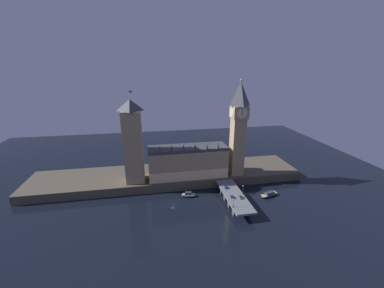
% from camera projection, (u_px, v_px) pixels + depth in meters
% --- Properties ---
extents(ground_plane, '(400.00, 400.00, 0.00)m').
position_uv_depth(ground_plane, '(173.00, 205.00, 163.44)').
color(ground_plane, black).
extents(embankment, '(220.00, 42.00, 6.95)m').
position_uv_depth(embankment, '(168.00, 176.00, 198.81)').
color(embankment, '#4C4438').
rests_on(embankment, ground_plane).
extents(parliament_hall, '(61.82, 19.59, 29.69)m').
position_uv_depth(parliament_hall, '(188.00, 161.00, 188.18)').
color(parliament_hall, tan).
rests_on(parliament_hall, embankment).
extents(clock_tower, '(12.25, 12.36, 75.91)m').
position_uv_depth(clock_tower, '(238.00, 126.00, 182.75)').
color(clock_tower, tan).
rests_on(clock_tower, embankment).
extents(victoria_tower, '(13.89, 13.89, 68.87)m').
position_uv_depth(victoria_tower, '(133.00, 142.00, 173.51)').
color(victoria_tower, tan).
rests_on(victoria_tower, embankment).
extents(bridge, '(13.24, 46.00, 6.47)m').
position_uv_depth(bridge, '(234.00, 197.00, 164.63)').
color(bridge, slate).
rests_on(bridge, ground_plane).
extents(car_northbound_lead, '(1.92, 4.14, 1.55)m').
position_uv_depth(car_northbound_lead, '(226.00, 187.00, 172.62)').
color(car_northbound_lead, navy).
rests_on(car_northbound_lead, bridge).
extents(car_northbound_trail, '(1.94, 3.98, 1.35)m').
position_uv_depth(car_northbound_trail, '(232.00, 197.00, 159.71)').
color(car_northbound_trail, navy).
rests_on(car_northbound_trail, bridge).
extents(car_southbound_lead, '(2.01, 3.86, 1.31)m').
position_uv_depth(car_southbound_lead, '(241.00, 197.00, 159.48)').
color(car_southbound_lead, '#235633').
rests_on(car_southbound_lead, bridge).
extents(pedestrian_near_rail, '(0.38, 0.38, 1.61)m').
position_uv_depth(pedestrian_near_rail, '(233.00, 206.00, 149.47)').
color(pedestrian_near_rail, black).
rests_on(pedestrian_near_rail, bridge).
extents(pedestrian_mid_walk, '(0.38, 0.38, 1.72)m').
position_uv_depth(pedestrian_mid_walk, '(245.00, 196.00, 160.66)').
color(pedestrian_mid_walk, black).
rests_on(pedestrian_mid_walk, bridge).
extents(pedestrian_far_rail, '(0.38, 0.38, 1.57)m').
position_uv_depth(pedestrian_far_rail, '(220.00, 185.00, 175.97)').
color(pedestrian_far_rail, black).
rests_on(pedestrian_far_rail, bridge).
extents(street_lamp_near, '(1.34, 0.60, 6.18)m').
position_uv_depth(street_lamp_near, '(233.00, 202.00, 147.93)').
color(street_lamp_near, '#2D3333').
rests_on(street_lamp_near, bridge).
extents(street_lamp_mid, '(1.34, 0.60, 6.64)m').
position_uv_depth(street_lamp_mid, '(243.00, 188.00, 163.70)').
color(street_lamp_mid, '#2D3333').
rests_on(street_lamp_mid, bridge).
extents(boat_upstream, '(11.02, 6.40, 3.76)m').
position_uv_depth(boat_upstream, '(188.00, 195.00, 173.22)').
color(boat_upstream, '#1E2842').
rests_on(boat_upstream, ground_plane).
extents(boat_downstream, '(16.21, 9.13, 3.28)m').
position_uv_depth(boat_downstream, '(269.00, 195.00, 174.21)').
color(boat_downstream, '#28282D').
rests_on(boat_downstream, ground_plane).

